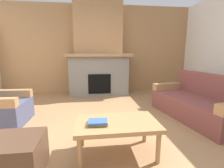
{
  "coord_description": "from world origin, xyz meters",
  "views": [
    {
      "loc": [
        -0.25,
        -2.4,
        1.26
      ],
      "look_at": [
        0.15,
        0.68,
        0.67
      ],
      "focal_mm": 26.59,
      "sensor_mm": 36.0,
      "label": 1
    }
  ],
  "objects_px": {
    "fireplace": "(98,56)",
    "armchair": "(1,108)",
    "couch": "(198,104)",
    "ottoman": "(16,157)",
    "coffee_table": "(117,126)"
  },
  "relations": [
    {
      "from": "fireplace",
      "to": "ottoman",
      "type": "height_order",
      "value": "fireplace"
    },
    {
      "from": "fireplace",
      "to": "armchair",
      "type": "relative_size",
      "value": 3.18
    },
    {
      "from": "fireplace",
      "to": "coffee_table",
      "type": "relative_size",
      "value": 2.7
    },
    {
      "from": "couch",
      "to": "armchair",
      "type": "bearing_deg",
      "value": 176.95
    },
    {
      "from": "armchair",
      "to": "coffee_table",
      "type": "distance_m",
      "value": 2.23
    },
    {
      "from": "fireplace",
      "to": "armchair",
      "type": "bearing_deg",
      "value": -132.83
    },
    {
      "from": "couch",
      "to": "armchair",
      "type": "height_order",
      "value": "same"
    },
    {
      "from": "couch",
      "to": "ottoman",
      "type": "xyz_separation_m",
      "value": [
        -2.84,
        -1.19,
        -0.09
      ]
    },
    {
      "from": "armchair",
      "to": "ottoman",
      "type": "distance_m",
      "value": 1.61
    },
    {
      "from": "armchair",
      "to": "coffee_table",
      "type": "height_order",
      "value": "armchair"
    },
    {
      "from": "couch",
      "to": "coffee_table",
      "type": "height_order",
      "value": "couch"
    },
    {
      "from": "fireplace",
      "to": "coffee_table",
      "type": "bearing_deg",
      "value": -88.96
    },
    {
      "from": "fireplace",
      "to": "armchair",
      "type": "xyz_separation_m",
      "value": [
        -1.84,
        -1.99,
        -0.87
      ]
    },
    {
      "from": "fireplace",
      "to": "armchair",
      "type": "height_order",
      "value": "fireplace"
    },
    {
      "from": "fireplace",
      "to": "couch",
      "type": "relative_size",
      "value": 1.41
    }
  ]
}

